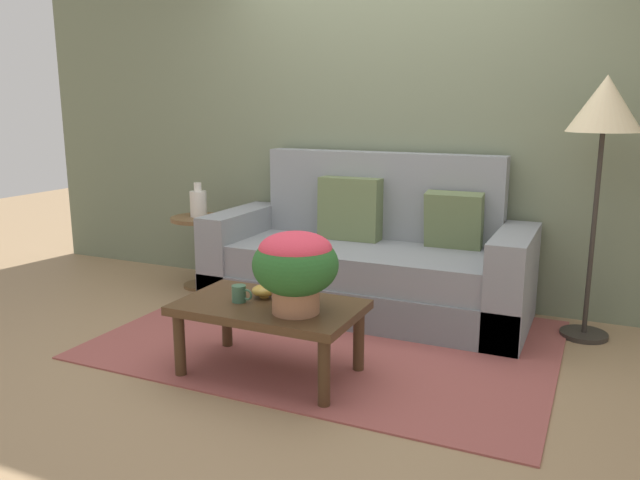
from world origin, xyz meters
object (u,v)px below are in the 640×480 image
at_px(coffee_mug, 240,294).
at_px(snack_bowl, 264,291).
at_px(floor_lamp, 604,116).
at_px(coffee_table, 269,314).
at_px(potted_plant, 295,264).
at_px(side_table, 200,239).
at_px(table_vase, 198,203).
at_px(couch, 368,264).

height_order(coffee_mug, snack_bowl, coffee_mug).
height_order(floor_lamp, snack_bowl, floor_lamp).
bearing_deg(coffee_table, floor_lamp, 40.53).
height_order(coffee_table, potted_plant, potted_plant).
distance_m(side_table, table_vase, 0.29).
distance_m(potted_plant, coffee_mug, 0.41).
xyz_separation_m(coffee_table, potted_plant, (0.19, -0.07, 0.31)).
xyz_separation_m(coffee_table, snack_bowl, (-0.08, 0.08, 0.09)).
bearing_deg(floor_lamp, coffee_mug, -141.32).
bearing_deg(coffee_mug, table_vase, 132.26).
relative_size(side_table, floor_lamp, 0.36).
height_order(couch, side_table, couch).
height_order(floor_lamp, coffee_mug, floor_lamp).
relative_size(coffee_mug, table_vase, 0.45).
height_order(coffee_table, table_vase, table_vase).
distance_m(coffee_table, snack_bowl, 0.15).
bearing_deg(side_table, coffee_table, -43.09).
distance_m(coffee_table, coffee_mug, 0.19).
bearing_deg(table_vase, side_table, -49.85).
bearing_deg(table_vase, snack_bowl, -42.88).
distance_m(couch, potted_plant, 1.34).
bearing_deg(snack_bowl, floor_lamp, 37.27).
xyz_separation_m(coffee_table, side_table, (-1.31, 1.22, 0.05)).
distance_m(potted_plant, table_vase, 2.00).
bearing_deg(side_table, floor_lamp, 1.72).
bearing_deg(floor_lamp, coffee_table, -139.47).
distance_m(couch, table_vase, 1.46).
relative_size(snack_bowl, table_vase, 0.51).
bearing_deg(coffee_mug, snack_bowl, 58.18).
relative_size(couch, table_vase, 8.30).
bearing_deg(side_table, potted_plant, -40.73).
xyz_separation_m(side_table, snack_bowl, (1.23, -1.14, 0.04)).
bearing_deg(floor_lamp, snack_bowl, -142.73).
bearing_deg(snack_bowl, coffee_table, -47.15).
bearing_deg(floor_lamp, table_vase, -178.52).
height_order(floor_lamp, table_vase, floor_lamp).
distance_m(couch, floor_lamp, 1.77).
xyz_separation_m(side_table, table_vase, (-0.01, 0.01, 0.29)).
relative_size(floor_lamp, coffee_mug, 13.32).
relative_size(floor_lamp, snack_bowl, 11.74).
bearing_deg(coffee_table, coffee_mug, -164.93).
relative_size(side_table, potted_plant, 1.31).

